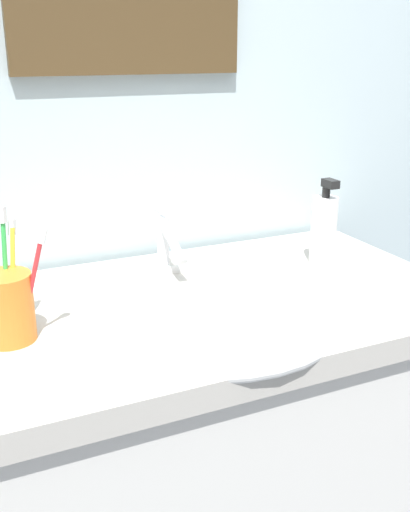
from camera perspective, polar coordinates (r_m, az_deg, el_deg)
tiled_wall_back at (r=1.26m, az=-7.45°, el=16.16°), size 2.19×0.04×2.40m
vanity_counter at (r=1.29m, az=-1.43°, el=-21.62°), size 0.99×0.53×0.84m
sink_basin at (r=1.04m, az=0.70°, el=-7.09°), size 0.44×0.44×0.11m
faucet at (r=1.18m, az=-3.68°, el=1.35°), size 0.02×0.15×0.12m
toothbrush_cup at (r=0.95m, az=-18.17°, el=-4.65°), size 0.08×0.08×0.11m
toothbrush_green at (r=0.95m, az=-18.32°, el=-0.63°), size 0.02×0.04×0.19m
toothbrush_red at (r=0.92m, az=-15.86°, el=-1.81°), size 0.05×0.03×0.17m
toothbrush_yellow at (r=0.97m, az=-17.70°, el=-1.11°), size 0.03×0.05×0.17m
soap_dispenser at (r=1.25m, az=11.14°, el=2.52°), size 0.05×0.06×0.18m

